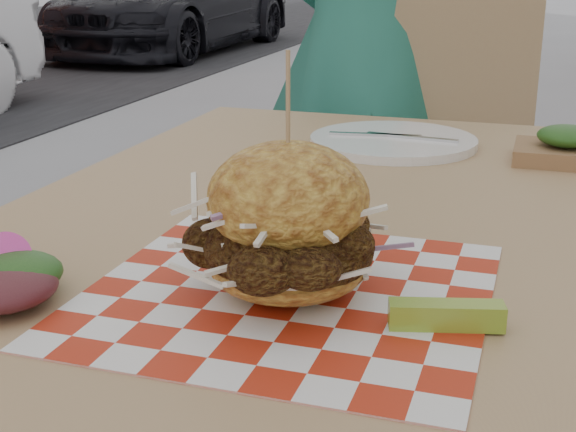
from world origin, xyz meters
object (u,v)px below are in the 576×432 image
patio_table (335,272)px  patio_chair (432,179)px  diner (365,51)px  sandwich (288,229)px

patio_table → patio_chair: 0.91m
diner → patio_chair: size_ratio=1.73×
diner → patio_table: bearing=84.4°
patio_table → patio_chair: bearing=90.1°
patio_chair → patio_table: bearing=-90.9°
diner → patio_table: 1.06m
patio_table → sandwich: (0.02, -0.25, 0.14)m
diner → sandwich: bearing=83.2°
patio_table → sandwich: size_ratio=5.48×
patio_chair → sandwich: (0.02, -1.15, 0.26)m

